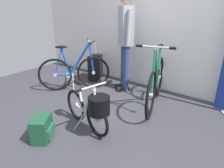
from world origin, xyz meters
name	(u,v)px	position (x,y,z in m)	size (l,w,h in m)	color
ground_plane	(106,131)	(0.00, 0.00, 0.00)	(6.45, 6.45, 0.00)	#38383F
back_wall	(170,17)	(0.00, 1.80, 1.34)	(6.45, 0.10, 2.68)	white
folding_bike_foreground	(91,107)	(-0.15, -0.11, 0.34)	(0.95, 0.52, 0.69)	black
display_bike_left	(156,83)	(0.17, 1.06, 0.39)	(0.60, 1.46, 1.05)	black
display_bike_right	(74,72)	(-1.36, 0.73, 0.36)	(0.93, 1.03, 0.94)	black
visitor_near_wall	(125,35)	(-0.60, 1.31, 1.04)	(0.43, 0.39, 1.79)	navy
rolling_suitcase	(95,67)	(-1.42, 1.39, 0.28)	(0.26, 0.39, 0.83)	black
backpack_on_floor	(42,128)	(-0.51, -0.60, 0.15)	(0.33, 0.36, 0.30)	#19472D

